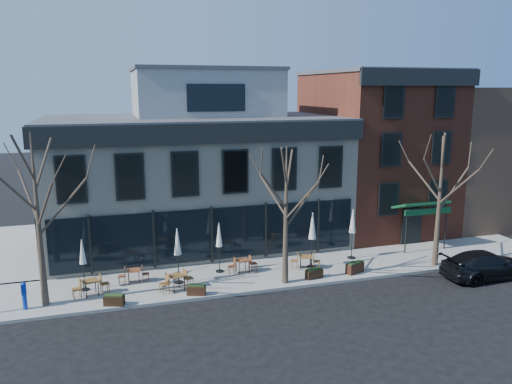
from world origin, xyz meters
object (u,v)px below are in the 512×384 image
object	(u,v)px
parked_sedan	(486,265)
call_box	(24,294)
cafe_set_0	(91,286)
umbrella_0	(83,255)

from	to	relation	value
parked_sedan	call_box	size ratio (longest dim) A/B	3.78
parked_sedan	call_box	world-z (taller)	call_box
call_box	cafe_set_0	world-z (taller)	call_box
umbrella_0	call_box	bearing A→B (deg)	-148.74
parked_sedan	cafe_set_0	distance (m)	20.37
parked_sedan	call_box	distance (m)	23.07
call_box	umbrella_0	world-z (taller)	umbrella_0
parked_sedan	umbrella_0	size ratio (longest dim) A/B	1.92
cafe_set_0	umbrella_0	distance (m)	1.60
cafe_set_0	umbrella_0	bearing A→B (deg)	111.87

